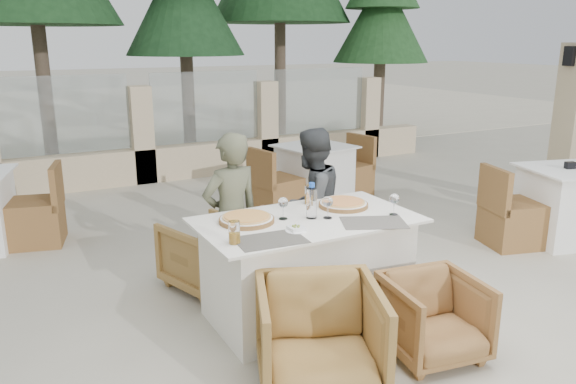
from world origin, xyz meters
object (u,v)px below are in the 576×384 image
wine_glass_near (328,206)px  armchair_near_right (434,317)px  water_bottle (312,201)px  wine_glass_centre (283,207)px  armchair_far_left (207,253)px  wine_glass_corner (394,203)px  beer_glass_left (234,232)px  bg_table_b (314,176)px  olive_dish (296,228)px  bg_table_c (565,205)px  beer_glass_right (309,195)px  armchair_near_left (319,339)px  pizza_left (247,219)px  armchair_far_right (300,240)px  dining_table (307,268)px  pizza_right (343,204)px  diner_left (231,218)px  diner_right (311,204)px

wine_glass_near → armchair_near_right: bearing=-68.9°
water_bottle → armchair_near_right: water_bottle is taller
wine_glass_centre → armchair_far_left: 1.02m
wine_glass_corner → beer_glass_left: (-1.28, -0.00, -0.02)m
armchair_far_left → bg_table_b: 2.60m
beer_glass_left → olive_dish: beer_glass_left is taller
bg_table_b → bg_table_c: 2.83m
beer_glass_right → armchair_near_left: beer_glass_right is taller
wine_glass_centre → armchair_near_left: (-0.24, -0.93, -0.53)m
pizza_left → water_bottle: (0.46, -0.13, 0.11)m
wine_glass_centre → armchair_far_right: (0.54, 0.71, -0.58)m
bg_table_c → wine_glass_centre: bearing=-163.1°
olive_dish → armchair_far_right: (0.58, 0.99, -0.51)m
armchair_far_left → bg_table_b: (2.02, 1.64, 0.09)m
olive_dish → bg_table_c: olive_dish is taller
dining_table → pizza_right: size_ratio=4.17×
dining_table → pizza_left: (-0.42, 0.14, 0.41)m
beer_glass_left → diner_left: diner_left is taller
wine_glass_centre → bg_table_c: wine_glass_centre is taller
wine_glass_centre → wine_glass_corner: 0.83m
wine_glass_centre → armchair_near_left: wine_glass_centre is taller
beer_glass_left → beer_glass_right: (0.87, 0.55, 0.00)m
wine_glass_near → bg_table_b: 2.95m
water_bottle → wine_glass_near: bearing=-30.7°
wine_glass_centre → dining_table: bearing=-25.2°
pizza_left → bg_table_c: size_ratio=0.24×
beer_glass_right → armchair_far_left: bearing=142.5°
water_bottle → olive_dish: (-0.24, -0.20, -0.11)m
wine_glass_corner → olive_dish: (-0.82, 0.02, -0.07)m
wine_glass_corner → bg_table_c: wine_glass_corner is taller
armchair_far_left → diner_right: 0.98m
dining_table → pizza_left: 0.60m
wine_glass_corner → beer_glass_right: (-0.40, 0.55, -0.02)m
armchair_far_left → diner_right: diner_right is taller
pizza_right → armchair_far_left: 1.24m
beer_glass_left → armchair_far_left: (0.19, 1.08, -0.55)m
water_bottle → beer_glass_right: (0.17, 0.33, -0.06)m
water_bottle → wine_glass_centre: 0.21m
armchair_near_right → beer_glass_left: bearing=158.1°
armchair_near_right → bg_table_b: bg_table_b is taller
armchair_far_left → armchair_near_left: (0.08, -1.71, 0.04)m
dining_table → armchair_near_right: dining_table is taller
beer_glass_left → bg_table_c: (3.83, 0.41, -0.46)m
wine_glass_centre → wine_glass_near: (0.30, -0.13, 0.00)m
olive_dish → beer_glass_right: bearing=52.2°
armchair_near_left → bg_table_b: bearing=81.8°
diner_left → armchair_near_left: bearing=80.0°
dining_table → bg_table_c: 3.17m
armchair_far_left → diner_right: bearing=146.9°
dining_table → pizza_left: size_ratio=4.03×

